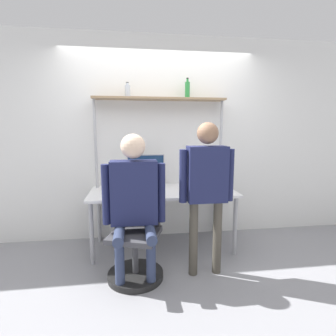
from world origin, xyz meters
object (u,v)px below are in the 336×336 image
at_px(laptop, 132,189).
at_px(bottle_clear, 128,91).
at_px(monitor, 146,170).
at_px(person_seated, 134,195).
at_px(office_chair, 136,249).
at_px(bottle_green, 187,90).
at_px(cell_phone, 158,194).
at_px(person_standing, 207,181).

distance_m(laptop, bottle_clear, 1.22).
bearing_deg(monitor, person_seated, -100.50).
bearing_deg(monitor, laptop, -116.05).
height_order(office_chair, bottle_green, bottle_green).
height_order(office_chair, bottle_clear, bottle_clear).
bearing_deg(bottle_green, bottle_clear, -180.00).
bearing_deg(cell_phone, bottle_green, 47.88).
xyz_separation_m(office_chair, bottle_clear, (-0.06, 0.88, 1.67)).
bearing_deg(person_seated, person_standing, -0.59).
height_order(laptop, person_seated, person_seated).
distance_m(person_standing, bottle_clear, 1.55).
xyz_separation_m(office_chair, person_seated, (-0.01, -0.04, 0.57)).
relative_size(office_chair, bottle_green, 3.70).
height_order(monitor, bottle_green, bottle_green).
relative_size(laptop, cell_phone, 2.39).
height_order(monitor, person_seated, person_seated).
bearing_deg(bottle_green, office_chair, -128.22).
xyz_separation_m(laptop, bottle_green, (0.73, 0.42, 1.18)).
xyz_separation_m(laptop, bottle_clear, (-0.03, 0.42, 1.15)).
bearing_deg(bottle_clear, person_seated, -86.93).
relative_size(monitor, person_seated, 0.33).
bearing_deg(monitor, bottle_green, 4.59).
bearing_deg(office_chair, laptop, 93.89).
relative_size(person_seated, bottle_clear, 7.97).
bearing_deg(bottle_clear, laptop, -85.76).
height_order(office_chair, person_seated, person_seated).
bearing_deg(office_chair, bottle_green, 51.78).
distance_m(monitor, person_seated, 0.90).
height_order(person_standing, bottle_green, bottle_green).
distance_m(monitor, office_chair, 1.09).
xyz_separation_m(monitor, cell_phone, (0.12, -0.43, -0.22)).
bearing_deg(laptop, bottle_green, 29.73).
bearing_deg(person_standing, bottle_clear, 129.49).
height_order(monitor, laptop, monitor).
distance_m(cell_phone, person_seated, 0.54).
height_order(cell_phone, person_seated, person_seated).
relative_size(monitor, office_chair, 0.51).
distance_m(office_chair, person_seated, 0.58).
xyz_separation_m(cell_phone, bottle_clear, (-0.33, 0.47, 1.21)).
height_order(monitor, bottle_clear, bottle_clear).
bearing_deg(bottle_clear, person_standing, -50.51).
bearing_deg(cell_phone, monitor, 105.44).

